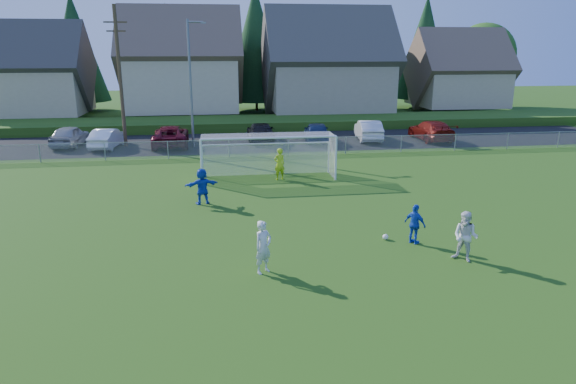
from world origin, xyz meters
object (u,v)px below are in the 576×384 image
(car_g, at_px, (431,130))
(soccer_goal, at_px, (268,149))
(player_white_a, at_px, (263,247))
(car_a, at_px, (70,136))
(car_e, at_px, (317,132))
(player_blue_a, at_px, (415,224))
(car_c, at_px, (171,136))
(goalkeeper, at_px, (279,164))
(car_b, at_px, (107,138))
(player_blue_b, at_px, (202,186))
(car_f, at_px, (368,130))
(soccer_ball, at_px, (385,237))
(player_white_b, at_px, (465,237))
(car_d, at_px, (261,132))

(car_g, relative_size, soccer_goal, 0.72)
(player_white_a, distance_m, soccer_goal, 12.72)
(car_a, bearing_deg, car_e, -178.15)
(player_blue_a, relative_size, car_c, 0.28)
(player_blue_a, distance_m, goalkeeper, 10.96)
(car_b, bearing_deg, car_g, -172.98)
(player_blue_b, xyz_separation_m, car_a, (-10.03, 16.15, -0.08))
(car_a, bearing_deg, player_blue_a, 133.28)
(car_b, xyz_separation_m, car_f, (19.83, 0.51, 0.08))
(car_c, bearing_deg, car_g, 177.40)
(soccer_ball, bearing_deg, goalkeeper, 106.35)
(goalkeeper, bearing_deg, player_white_b, 91.44)
(goalkeeper, height_order, car_c, goalkeeper)
(player_blue_b, bearing_deg, car_a, -73.69)
(soccer_ball, distance_m, player_blue_a, 1.25)
(car_f, height_order, soccer_goal, soccer_goal)
(car_b, height_order, soccer_goal, soccer_goal)
(car_b, relative_size, car_c, 0.79)
(soccer_ball, xyz_separation_m, car_g, (10.57, 20.54, 0.67))
(player_white_b, relative_size, car_g, 0.33)
(car_d, bearing_deg, soccer_goal, 88.51)
(player_white_b, relative_size, car_d, 0.35)
(car_c, relative_size, car_e, 1.19)
(player_white_a, distance_m, player_blue_a, 6.11)
(car_d, height_order, soccer_goal, soccer_goal)
(car_c, bearing_deg, car_a, -8.87)
(car_a, xyz_separation_m, car_e, (18.49, -0.86, 0.01))
(car_e, height_order, car_g, car_e)
(player_white_a, xyz_separation_m, soccer_goal, (1.46, 12.61, 0.74))
(player_white_a, bearing_deg, soccer_ball, -11.28)
(player_white_a, distance_m, car_b, 24.89)
(car_b, distance_m, soccer_goal, 15.02)
(soccer_ball, distance_m, car_e, 21.08)
(player_blue_a, bearing_deg, soccer_ball, 26.62)
(player_white_b, distance_m, car_g, 24.40)
(car_c, distance_m, car_f, 15.31)
(car_f, distance_m, soccer_goal, 14.33)
(player_blue_b, relative_size, car_d, 0.34)
(car_g, bearing_deg, car_e, -3.31)
(car_a, bearing_deg, player_white_b, 132.74)
(car_a, relative_size, soccer_goal, 0.61)
(player_white_a, xyz_separation_m, car_g, (15.47, 22.83, -0.11))
(car_a, distance_m, car_f, 22.73)
(player_white_b, height_order, player_blue_a, player_white_b)
(player_blue_a, height_order, car_b, player_blue_a)
(goalkeeper, relative_size, car_c, 0.33)
(player_white_b, xyz_separation_m, car_c, (-11.64, 23.24, -0.12))
(player_blue_a, xyz_separation_m, car_g, (9.63, 21.05, 0.02))
(car_d, height_order, car_e, car_e)
(player_blue_a, xyz_separation_m, player_blue_b, (-7.95, 6.24, 0.10))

